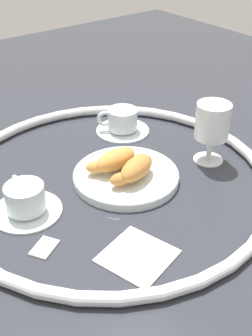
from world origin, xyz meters
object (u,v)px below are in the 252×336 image
coffee_cup_near (25,201)px  juice_glass_left (212,123)px  croissant_large (135,168)px  croissant_small (115,160)px  folded_napkin (137,255)px  coffee_cup_far (122,122)px  sugar_packet (44,247)px  pastry_plate (126,176)px

coffee_cup_near → juice_glass_left: size_ratio=0.97×
croissant_large → coffee_cup_near: bearing=166.2°
coffee_cup_near → croissant_small: bearing=-0.5°
folded_napkin → juice_glass_left: bearing=23.6°
croissant_small → coffee_cup_near: bearing=179.5°
coffee_cup_far → folded_napkin: (-0.25, -0.37, -0.02)m
coffee_cup_far → sugar_packet: (-0.37, -0.26, -0.02)m
coffee_cup_near → coffee_cup_far: size_ratio=1.00×
pastry_plate → croissant_small: croissant_small is taller
coffee_cup_near → coffee_cup_far: (0.35, 0.15, 0.00)m
croissant_large → croissant_small: bearing=103.7°
juice_glass_left → sugar_packet: bearing=-176.5°
folded_napkin → croissant_large: bearing=52.2°
sugar_packet → folded_napkin: sugar_packet is taller
pastry_plate → croissant_large: bearing=-76.1°
croissant_small → sugar_packet: (-0.24, -0.11, -0.03)m
croissant_small → juice_glass_left: size_ratio=0.98×
croissant_small → coffee_cup_near: same height
croissant_large → coffee_cup_far: same height
coffee_cup_far → coffee_cup_near: bearing=-156.8°
croissant_large → coffee_cup_near: same height
pastry_plate → juice_glass_left: bearing=-14.8°
folded_napkin → coffee_cup_far: bearing=55.8°
sugar_packet → folded_napkin: bearing=-74.8°
coffee_cup_near → croissant_large: bearing=-13.8°
croissant_large → sugar_packet: 0.26m
croissant_small → coffee_cup_far: same height
croissant_large → folded_napkin: (-0.13, -0.17, -0.04)m
coffee_cup_far → sugar_packet: 0.45m
coffee_cup_far → pastry_plate: bearing=-125.3°
juice_glass_left → sugar_packet: size_ratio=2.80×
pastry_plate → croissant_small: size_ratio=1.66×
juice_glass_left → coffee_cup_near: bearing=168.6°
pastry_plate → croissant_large: size_ratio=1.77×
croissant_small → folded_napkin: croissant_small is taller
croissant_large → coffee_cup_near: 0.23m
coffee_cup_far → juice_glass_left: size_ratio=0.97×
pastry_plate → croissant_small: bearing=103.5°
coffee_cup_far → sugar_packet: size_ratio=2.72×
croissant_small → folded_napkin: 0.26m
coffee_cup_far → sugar_packet: bearing=-144.9°
croissant_small → sugar_packet: 0.26m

